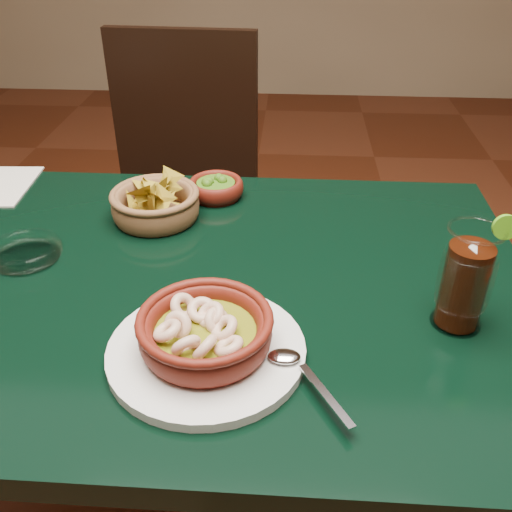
# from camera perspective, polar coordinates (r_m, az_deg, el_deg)

# --- Properties ---
(dining_table) EXTENTS (1.20, 0.80, 0.75)m
(dining_table) POSITION_cam_1_polar(r_m,az_deg,el_deg) (1.03, -7.79, -6.58)
(dining_table) COLOR black
(dining_table) RESTS_ON ground
(dining_chair) EXTENTS (0.48, 0.48, 0.98)m
(dining_chair) POSITION_cam_1_polar(r_m,az_deg,el_deg) (1.70, -7.67, 6.04)
(dining_chair) COLOR black
(dining_chair) RESTS_ON ground
(shrimp_plate) EXTENTS (0.33, 0.28, 0.08)m
(shrimp_plate) POSITION_cam_1_polar(r_m,az_deg,el_deg) (0.79, -5.04, -8.02)
(shrimp_plate) COLOR silver
(shrimp_plate) RESTS_ON dining_table
(chip_basket) EXTENTS (0.20, 0.20, 0.12)m
(chip_basket) POSITION_cam_1_polar(r_m,az_deg,el_deg) (1.13, -10.01, 5.13)
(chip_basket) COLOR brown
(chip_basket) RESTS_ON dining_table
(guacamole_ramekin) EXTENTS (0.13, 0.13, 0.05)m
(guacamole_ramekin) POSITION_cam_1_polar(r_m,az_deg,el_deg) (1.21, -4.04, 6.87)
(guacamole_ramekin) COLOR #53140C
(guacamole_ramekin) RESTS_ON dining_table
(cola_drink) EXTENTS (0.16, 0.16, 0.18)m
(cola_drink) POSITION_cam_1_polar(r_m,az_deg,el_deg) (0.87, 20.21, -2.19)
(cola_drink) COLOR white
(cola_drink) RESTS_ON dining_table
(glass_ashtray) EXTENTS (0.14, 0.14, 0.03)m
(glass_ashtray) POSITION_cam_1_polar(r_m,az_deg,el_deg) (1.07, -22.10, 0.40)
(glass_ashtray) COLOR white
(glass_ashtray) RESTS_ON dining_table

